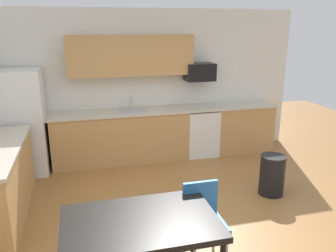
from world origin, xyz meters
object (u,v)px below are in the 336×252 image
at_px(refrigerator, 21,123).
at_px(microwave, 200,72).
at_px(oven_range, 200,131).
at_px(dining_table, 140,226).
at_px(chair_near_table, 203,217).
at_px(trash_bin, 272,175).

relative_size(refrigerator, microwave, 3.21).
distance_m(refrigerator, oven_range, 3.18).
xyz_separation_m(oven_range, microwave, (-0.00, 0.10, 1.12)).
xyz_separation_m(microwave, dining_table, (-1.73, -3.35, -0.90)).
bearing_deg(chair_near_table, oven_range, 71.02).
xyz_separation_m(microwave, chair_near_table, (-1.02, -3.08, -1.07)).
distance_m(dining_table, chair_near_table, 0.77).
bearing_deg(chair_near_table, trash_bin, 37.22).
xyz_separation_m(refrigerator, microwave, (3.15, 0.18, 0.71)).
bearing_deg(oven_range, refrigerator, -178.54).
height_order(microwave, trash_bin, microwave).
bearing_deg(microwave, chair_near_table, -108.40).
height_order(oven_range, trash_bin, oven_range).
xyz_separation_m(refrigerator, oven_range, (3.15, 0.08, -0.41)).
height_order(refrigerator, chair_near_table, refrigerator).
distance_m(oven_range, trash_bin, 1.91).
bearing_deg(dining_table, chair_near_table, 20.80).
xyz_separation_m(refrigerator, trash_bin, (3.61, -1.77, -0.57)).
xyz_separation_m(dining_table, chair_near_table, (0.71, 0.27, -0.17)).
distance_m(refrigerator, microwave, 3.23).
bearing_deg(refrigerator, chair_near_table, -53.78).
height_order(refrigerator, oven_range, refrigerator).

